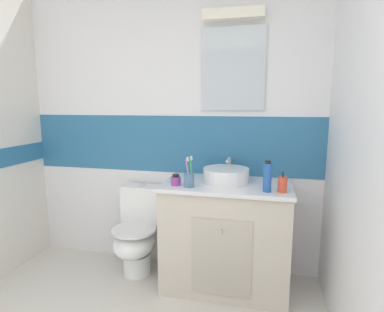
{
  "coord_description": "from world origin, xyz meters",
  "views": [
    {
      "loc": [
        0.82,
        -0.23,
        1.45
      ],
      "look_at": [
        0.29,
        2.01,
        1.07
      ],
      "focal_mm": 29.4,
      "sensor_mm": 36.0,
      "label": 1
    }
  ],
  "objects": [
    {
      "name": "toilet",
      "position": [
        -0.22,
        2.15,
        0.35
      ],
      "size": [
        0.37,
        0.5,
        0.75
      ],
      "color": "white",
      "rests_on": "ground_plane"
    },
    {
      "name": "sink_basin",
      "position": [
        0.53,
        2.15,
        0.91
      ],
      "size": [
        0.36,
        0.4,
        0.17
      ],
      "color": "white",
      "rests_on": "vanity_cabinet"
    },
    {
      "name": "soap_dispenser",
      "position": [
        0.95,
        1.95,
        0.91
      ],
      "size": [
        0.06,
        0.06,
        0.15
      ],
      "color": "#D84C33",
      "rests_on": "vanity_cabinet"
    },
    {
      "name": "hair_gel_jar",
      "position": [
        0.18,
        1.97,
        0.89
      ],
      "size": [
        0.07,
        0.07,
        0.08
      ],
      "color": "#993F99",
      "rests_on": "vanity_cabinet"
    },
    {
      "name": "shampoo_bottle_tall",
      "position": [
        0.85,
        1.94,
        0.96
      ],
      "size": [
        0.06,
        0.06,
        0.22
      ],
      "color": "#2659B2",
      "rests_on": "vanity_cabinet"
    },
    {
      "name": "vanity_cabinet",
      "position": [
        0.55,
        2.12,
        0.43
      ],
      "size": [
        0.98,
        0.58,
        0.85
      ],
      "color": "beige",
      "rests_on": "ground_plane"
    },
    {
      "name": "wall_back_tiled",
      "position": [
        0.01,
        2.45,
        1.26
      ],
      "size": [
        3.2,
        0.2,
        2.5
      ],
      "color": "white",
      "rests_on": "ground_plane"
    },
    {
      "name": "toothbrush_cup",
      "position": [
        0.29,
        1.94,
        0.91
      ],
      "size": [
        0.07,
        0.07,
        0.23
      ],
      "color": "#4C7299",
      "rests_on": "vanity_cabinet"
    }
  ]
}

